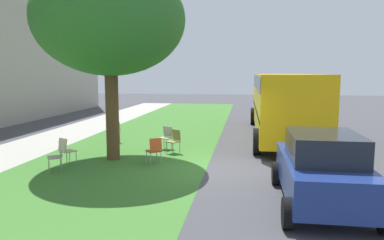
{
  "coord_description": "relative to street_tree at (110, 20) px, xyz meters",
  "views": [
    {
      "loc": [
        -10.83,
        -0.96,
        2.93
      ],
      "look_at": [
        1.84,
        0.91,
        1.28
      ],
      "focal_mm": 34.22,
      "sensor_mm": 36.0,
      "label": 1
    }
  ],
  "objects": [
    {
      "name": "chair_3",
      "position": [
        1.21,
        -1.89,
        -4.13
      ],
      "size": [
        0.58,
        0.58,
        0.88
      ],
      "color": "olive",
      "rests_on": "ground"
    },
    {
      "name": "street_tree",
      "position": [
        0.0,
        0.0,
        0.0
      ],
      "size": [
        4.97,
        4.97,
        6.51
      ],
      "color": "brown",
      "rests_on": "ground"
    },
    {
      "name": "grass_verge",
      "position": [
        -0.92,
        -0.3,
        -4.65
      ],
      "size": [
        48.0,
        6.0,
        0.01
      ],
      "primitive_type": "cube",
      "color": "#3D752D",
      "rests_on": "ground"
    },
    {
      "name": "chair_2",
      "position": [
        2.85,
        1.0,
        -4.13
      ],
      "size": [
        0.45,
        0.45,
        0.88
      ],
      "color": "beige",
      "rests_on": "ground"
    },
    {
      "name": "chair_4",
      "position": [
        -0.57,
        -1.6,
        -4.13
      ],
      "size": [
        0.58,
        0.58,
        0.88
      ],
      "color": "#C64C1E",
      "rests_on": "ground"
    },
    {
      "name": "chair_5",
      "position": [
        -1.77,
        1.09,
        -4.13
      ],
      "size": [
        0.57,
        0.57,
        0.88
      ],
      "color": "#ADA393",
      "rests_on": "ground"
    },
    {
      "name": "parked_car",
      "position": [
        -3.57,
        -6.15,
        -3.81
      ],
      "size": [
        3.7,
        1.92,
        1.65
      ],
      "color": "navy",
      "rests_on": "ground"
    },
    {
      "name": "ground",
      "position": [
        -0.92,
        -3.5,
        -4.65
      ],
      "size": [
        80.0,
        80.0,
        0.0
      ],
      "primitive_type": "plane",
      "color": "#424247"
    },
    {
      "name": "chair_0",
      "position": [
        1.93,
        -1.44,
        -4.13
      ],
      "size": [
        0.54,
        0.53,
        0.88
      ],
      "color": "#ADA393",
      "rests_on": "ground"
    },
    {
      "name": "school_bus",
      "position": [
        5.43,
        -6.15,
        -2.89
      ],
      "size": [
        10.4,
        2.8,
        2.88
      ],
      "color": "yellow",
      "rests_on": "ground"
    },
    {
      "name": "chair_1",
      "position": [
        -1.01,
        1.2,
        -4.13
      ],
      "size": [
        0.57,
        0.56,
        0.88
      ],
      "color": "beige",
      "rests_on": "ground"
    }
  ]
}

